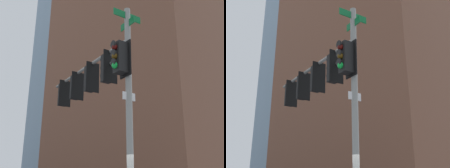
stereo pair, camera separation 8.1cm
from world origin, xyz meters
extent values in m
cylinder|color=gray|center=(0.03, -0.08, 3.60)|extent=(0.20, 0.20, 7.21)
cylinder|color=gray|center=(-0.61, -2.74, 6.07)|extent=(1.39, 5.35, 0.12)
cylinder|color=gray|center=(-0.20, -1.03, 5.62)|extent=(0.32, 1.03, 0.75)
cube|color=#0F6B33|center=(0.03, -0.08, 6.96)|extent=(1.06, 0.28, 0.24)
cube|color=#0F6B33|center=(0.03, -0.08, 6.66)|extent=(0.19, 0.70, 0.24)
cube|color=white|center=(0.03, -0.08, 4.19)|extent=(0.44, 0.13, 0.24)
cube|color=black|center=(-0.25, -1.23, 5.51)|extent=(0.41, 0.41, 1.00)
cube|color=black|center=(-0.21, -1.05, 5.51)|extent=(0.54, 0.17, 1.16)
sphere|color=#470A07|center=(-0.30, -1.43, 5.81)|extent=(0.20, 0.20, 0.20)
cylinder|color=black|center=(-0.31, -1.49, 5.90)|extent=(0.23, 0.09, 0.23)
sphere|color=#4C330A|center=(-0.30, -1.43, 5.51)|extent=(0.20, 0.20, 0.20)
cylinder|color=black|center=(-0.31, -1.49, 5.60)|extent=(0.23, 0.09, 0.23)
sphere|color=green|center=(-0.30, -1.43, 5.21)|extent=(0.20, 0.20, 0.20)
cylinder|color=black|center=(-0.31, -1.49, 5.30)|extent=(0.23, 0.09, 0.23)
cube|color=black|center=(-0.53, -2.39, 5.51)|extent=(0.41, 0.41, 1.00)
cube|color=black|center=(-0.48, -2.20, 5.51)|extent=(0.54, 0.17, 1.16)
sphere|color=red|center=(-0.58, -2.59, 5.81)|extent=(0.20, 0.20, 0.20)
cylinder|color=black|center=(-0.59, -2.65, 5.90)|extent=(0.23, 0.09, 0.23)
sphere|color=#4C330A|center=(-0.58, -2.59, 5.51)|extent=(0.20, 0.20, 0.20)
cylinder|color=black|center=(-0.59, -2.65, 5.60)|extent=(0.23, 0.09, 0.23)
sphere|color=#0A3819|center=(-0.58, -2.59, 5.21)|extent=(0.20, 0.20, 0.20)
cylinder|color=black|center=(-0.59, -2.65, 5.30)|extent=(0.23, 0.09, 0.23)
cube|color=black|center=(-0.81, -3.55, 5.51)|extent=(0.41, 0.41, 1.00)
cube|color=black|center=(-0.76, -3.36, 5.51)|extent=(0.54, 0.17, 1.16)
sphere|color=#470A07|center=(-0.85, -3.74, 5.81)|extent=(0.20, 0.20, 0.20)
cylinder|color=black|center=(-0.87, -3.81, 5.90)|extent=(0.23, 0.09, 0.23)
sphere|color=#F29E0C|center=(-0.85, -3.74, 5.51)|extent=(0.20, 0.20, 0.20)
cylinder|color=black|center=(-0.87, -3.81, 5.60)|extent=(0.23, 0.09, 0.23)
sphere|color=#0A3819|center=(-0.85, -3.74, 5.21)|extent=(0.20, 0.20, 0.20)
cylinder|color=black|center=(-0.87, -3.81, 5.30)|extent=(0.23, 0.09, 0.23)
cube|color=black|center=(-1.08, -4.70, 5.51)|extent=(0.41, 0.41, 1.00)
cube|color=black|center=(-1.04, -4.52, 5.51)|extent=(0.54, 0.17, 1.16)
sphere|color=#470A07|center=(-1.13, -4.90, 5.81)|extent=(0.20, 0.20, 0.20)
cylinder|color=black|center=(-1.15, -4.96, 5.90)|extent=(0.23, 0.09, 0.23)
sphere|color=#F29E0C|center=(-1.13, -4.90, 5.51)|extent=(0.20, 0.20, 0.20)
cylinder|color=black|center=(-1.15, -4.96, 5.60)|extent=(0.23, 0.09, 0.23)
sphere|color=#0A3819|center=(-1.13, -4.90, 5.21)|extent=(0.20, 0.20, 0.20)
cylinder|color=black|center=(-1.15, -4.96, 5.30)|extent=(0.23, 0.09, 0.23)
cube|color=black|center=(0.32, -0.15, 5.37)|extent=(0.41, 0.41, 1.00)
cube|color=black|center=(0.13, -0.10, 5.37)|extent=(0.17, 0.54, 1.16)
sphere|color=#470A07|center=(0.52, -0.19, 5.67)|extent=(0.20, 0.20, 0.20)
cylinder|color=black|center=(0.58, -0.21, 5.76)|extent=(0.09, 0.23, 0.23)
sphere|color=#4C330A|center=(0.52, -0.19, 5.37)|extent=(0.20, 0.20, 0.20)
cylinder|color=black|center=(0.58, -0.21, 5.46)|extent=(0.09, 0.23, 0.23)
sphere|color=green|center=(0.52, -0.19, 5.07)|extent=(0.20, 0.20, 0.20)
cylinder|color=black|center=(0.58, -0.21, 5.16)|extent=(0.09, 0.23, 0.23)
cube|color=brown|center=(-23.60, -12.55, 24.07)|extent=(25.54, 16.55, 48.14)
cube|color=brown|center=(-43.34, -28.11, 18.82)|extent=(18.34, 17.47, 37.64)
camera|label=1|loc=(6.47, 5.17, 1.62)|focal=47.01mm
camera|label=2|loc=(6.41, 5.23, 1.62)|focal=47.01mm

